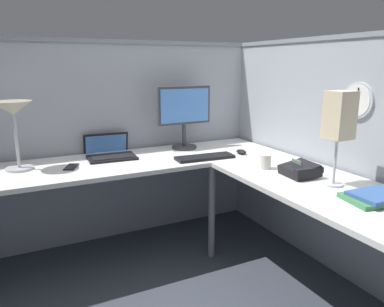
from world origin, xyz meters
TOP-DOWN VIEW (x-y plane):
  - ground_plane at (0.00, 0.00)m, footprint 6.80×6.80m
  - cubicle_wall_back at (-0.36, 0.87)m, footprint 2.57×0.12m
  - cubicle_wall_right at (0.87, -0.27)m, footprint 0.12×2.37m
  - desk at (-0.15, -0.05)m, footprint 2.35×2.15m
  - monitor at (0.17, 0.64)m, footprint 0.46×0.20m
  - laptop at (-0.44, 0.66)m, footprint 0.36×0.40m
  - keyboard at (0.15, 0.26)m, footprint 0.44×0.17m
  - computer_mouse at (0.47, 0.27)m, footprint 0.06×0.10m
  - desk_lamp_dome at (-1.06, 0.55)m, footprint 0.24×0.24m
  - cell_phone at (-0.75, 0.45)m, footprint 0.12×0.16m
  - office_phone at (0.47, -0.38)m, footprint 0.21×0.22m
  - book_stack at (0.51, -0.87)m, footprint 0.31×0.26m
  - desk_lamp_paper at (0.52, -0.59)m, footprint 0.13×0.13m
  - coffee_mug at (0.38, -0.14)m, footprint 0.08×0.08m
  - wall_clock at (0.82, -0.46)m, footprint 0.04×0.22m

SIDE VIEW (x-z plane):
  - ground_plane at x=0.00m, z-range 0.00..0.00m
  - desk at x=-0.15m, z-range 0.27..1.00m
  - cell_phone at x=-0.75m, z-range 0.73..0.74m
  - keyboard at x=0.15m, z-range 0.73..0.75m
  - computer_mouse at x=0.47m, z-range 0.73..0.76m
  - book_stack at x=0.51m, z-range 0.73..0.77m
  - laptop at x=-0.44m, z-range 0.65..0.86m
  - office_phone at x=0.47m, z-range 0.71..0.82m
  - coffee_mug at x=0.38m, z-range 0.73..0.83m
  - cubicle_wall_back at x=-0.36m, z-range 0.00..1.58m
  - cubicle_wall_right at x=0.87m, z-range 0.00..1.58m
  - monitor at x=0.17m, z-range 0.77..1.27m
  - desk_lamp_dome at x=-1.06m, z-range 0.87..1.32m
  - desk_lamp_paper at x=0.52m, z-range 0.85..1.38m
  - wall_clock at x=0.82m, z-range 1.08..1.30m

